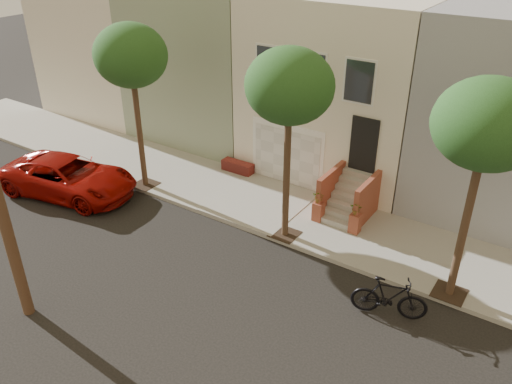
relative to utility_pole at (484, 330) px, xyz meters
The scene contains 9 objects.
ground 10.06m from the utility_pole, 158.20° to the left, with size 90.00×90.00×0.00m, color black.
sidewalk 12.78m from the utility_pole, 133.10° to the left, with size 40.00×3.70×0.15m, color #9A988C.
house_row 16.53m from the utility_pole, 119.07° to the left, with size 33.10×11.70×7.00m.
tree_left 15.25m from the utility_pole, 152.26° to the left, with size 2.70×2.57×6.30m.
tree_mid 9.97m from the utility_pole, 134.59° to the left, with size 2.70×2.57×6.30m.
tree_right 7.26m from the utility_pole, 101.93° to the left, with size 2.70×2.57×6.30m.
utility_pole is the anchor object (origin of this frame).
pickup_truck 16.97m from the utility_pole, 161.82° to the left, with size 2.48×5.37×1.49m, color #910A05.
motorcycle 7.57m from the utility_pole, 116.60° to the left, with size 0.58×2.05×1.23m, color black.
Camera 1 is at (8.30, -8.76, 9.77)m, focal length 36.07 mm.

